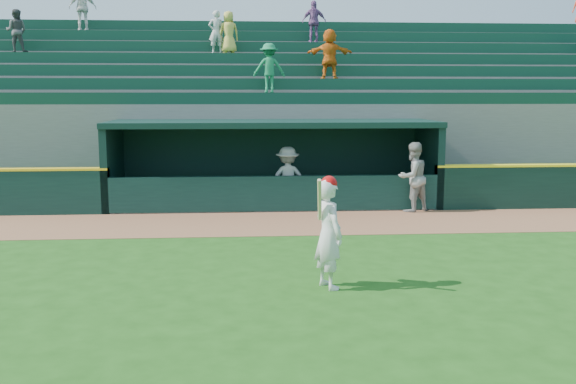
{
  "coord_description": "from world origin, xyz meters",
  "views": [
    {
      "loc": [
        -0.89,
        -10.89,
        3.21
      ],
      "look_at": [
        0.0,
        1.6,
        1.3
      ],
      "focal_mm": 40.0,
      "sensor_mm": 36.0,
      "label": 1
    }
  ],
  "objects": [
    {
      "name": "warning_track",
      "position": [
        0.0,
        4.9,
        0.01
      ],
      "size": [
        40.0,
        3.0,
        0.01
      ],
      "primitive_type": "cube",
      "color": "brown",
      "rests_on": "ground"
    },
    {
      "name": "dugout_player_inside",
      "position": [
        0.37,
        6.9,
        0.88
      ],
      "size": [
        1.18,
        0.72,
        1.77
      ],
      "primitive_type": "imported",
      "rotation": [
        0.0,
        0.0,
        3.2
      ],
      "color": "#969691",
      "rests_on": "ground"
    },
    {
      "name": "dugout",
      "position": [
        0.0,
        8.0,
        1.36
      ],
      "size": [
        9.4,
        2.8,
        2.46
      ],
      "color": "slate",
      "rests_on": "ground"
    },
    {
      "name": "batter_at_plate",
      "position": [
        0.52,
        -0.56,
        0.95
      ],
      "size": [
        0.67,
        0.88,
        1.91
      ],
      "color": "silver",
      "rests_on": "ground"
    },
    {
      "name": "ground",
      "position": [
        0.0,
        0.0,
        0.0
      ],
      "size": [
        120.0,
        120.0,
        0.0
      ],
      "primitive_type": "plane",
      "color": "#1D4D13",
      "rests_on": "ground"
    },
    {
      "name": "dugout_player_front",
      "position": [
        3.78,
        6.32,
        0.96
      ],
      "size": [
        1.16,
        1.08,
        1.92
      ],
      "primitive_type": "imported",
      "rotation": [
        0.0,
        0.0,
        3.62
      ],
      "color": "gray",
      "rests_on": "ground"
    },
    {
      "name": "stands",
      "position": [
        0.01,
        12.57,
        2.4
      ],
      "size": [
        34.5,
        6.25,
        7.51
      ],
      "color": "slate",
      "rests_on": "ground"
    }
  ]
}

